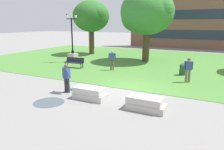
# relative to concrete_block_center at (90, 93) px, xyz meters

# --- Properties ---
(ground_plane) EXTENTS (140.00, 140.00, 0.00)m
(ground_plane) POSITION_rel_concrete_block_center_xyz_m (1.31, 2.40, -0.31)
(ground_plane) COLOR gray
(grass_lawn) EXTENTS (40.00, 20.00, 0.02)m
(grass_lawn) POSITION_rel_concrete_block_center_xyz_m (1.31, 12.40, -0.30)
(grass_lawn) COLOR #4C8438
(grass_lawn) RESTS_ON ground
(concrete_block_center) EXTENTS (1.80, 0.90, 0.64)m
(concrete_block_center) POSITION_rel_concrete_block_center_xyz_m (0.00, 0.00, 0.00)
(concrete_block_center) COLOR #BCB7B2
(concrete_block_center) RESTS_ON ground
(concrete_block_left) EXTENTS (1.82, 0.90, 0.64)m
(concrete_block_left) POSITION_rel_concrete_block_center_xyz_m (3.19, -0.14, 0.00)
(concrete_block_left) COLOR #B2ADA3
(concrete_block_left) RESTS_ON ground
(person_skateboarder) EXTENTS (0.92, 0.44, 1.71)m
(person_skateboarder) POSITION_rel_concrete_block_center_xyz_m (-1.80, 0.35, 0.66)
(person_skateboarder) COLOR #28282D
(person_skateboarder) RESTS_ON ground
(skateboard) EXTENTS (0.57, 1.02, 0.14)m
(skateboard) POSITION_rel_concrete_block_center_xyz_m (-1.79, 0.84, -0.22)
(skateboard) COLOR #2D4C75
(skateboard) RESTS_ON ground
(puddle) EXTENTS (1.60, 1.60, 0.01)m
(puddle) POSITION_rel_concrete_block_center_xyz_m (-1.60, -1.44, -0.30)
(puddle) COLOR #47515B
(puddle) RESTS_ON ground
(park_bench_near_left) EXTENTS (1.84, 0.67, 0.90)m
(park_bench_near_left) POSITION_rel_concrete_block_center_xyz_m (-5.73, 6.50, 0.23)
(park_bench_near_left) COLOR #1E232D
(park_bench_near_left) RESTS_ON grass_lawn
(lamp_post_center) EXTENTS (1.32, 0.80, 4.85)m
(lamp_post_center) POSITION_rel_concrete_block_center_xyz_m (-7.55, 8.72, 0.70)
(lamp_post_center) COLOR #ADA89E
(lamp_post_center) RESTS_ON grass_lawn
(tree_near_left) EXTENTS (5.67, 5.40, 7.34)m
(tree_near_left) POSITION_rel_concrete_block_center_xyz_m (-1.02, 12.55, 4.68)
(tree_near_left) COLOR #4C3823
(tree_near_left) RESTS_ON grass_lawn
(tree_far_left) EXTENTS (4.80, 4.57, 6.71)m
(tree_far_left) POSITION_rel_concrete_block_center_xyz_m (-8.97, 14.64, 4.40)
(tree_far_left) COLOR #4C3823
(tree_far_left) RESTS_ON grass_lawn
(trash_bin) EXTENTS (0.49, 0.49, 0.96)m
(trash_bin) POSITION_rel_concrete_block_center_xyz_m (3.59, 7.83, 0.20)
(trash_bin) COLOR #234C28
(trash_bin) RESTS_ON grass_lawn
(person_bystander_near_lawn) EXTENTS (0.65, 0.45, 1.71)m
(person_bystander_near_lawn) POSITION_rel_concrete_block_center_xyz_m (-2.14, 7.01, 0.68)
(person_bystander_near_lawn) COLOR brown
(person_bystander_near_lawn) RESTS_ON grass_lawn
(person_bystander_far_lawn) EXTENTS (0.61, 0.38, 1.71)m
(person_bystander_far_lawn) POSITION_rel_concrete_block_center_xyz_m (4.25, 5.81, 0.68)
(person_bystander_far_lawn) COLOR brown
(person_bystander_far_lawn) RESTS_ON grass_lawn
(building_facade_distant) EXTENTS (24.05, 1.03, 9.45)m
(building_facade_distant) POSITION_rel_concrete_block_center_xyz_m (3.84, 26.90, 4.41)
(building_facade_distant) COLOR brown
(building_facade_distant) RESTS_ON ground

